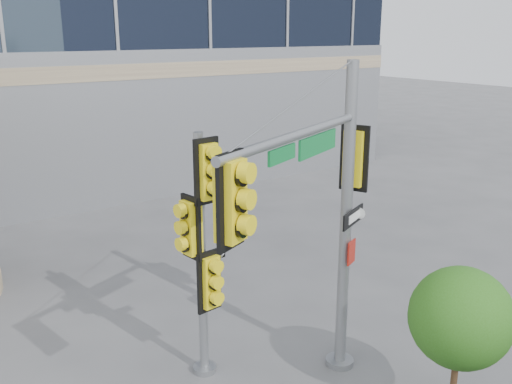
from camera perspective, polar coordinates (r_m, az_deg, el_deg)
main_signal_pole at (r=10.02m, az=6.73°, el=-0.91°), size 4.52×2.35×6.22m
secondary_signal_pole at (r=10.86m, az=-5.39°, el=-4.80°), size 0.89×0.65×4.95m
street_tree at (r=10.72m, az=19.80°, el=-12.04°), size 1.83×1.79×2.85m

